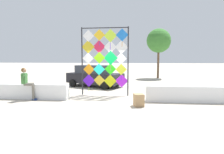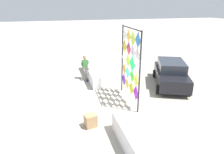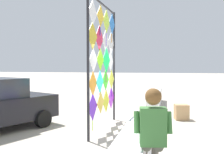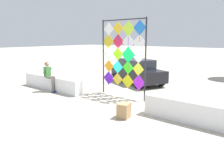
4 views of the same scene
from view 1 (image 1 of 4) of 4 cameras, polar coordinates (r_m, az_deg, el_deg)
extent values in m
plane|color=#ADA393|center=(10.51, -1.35, -6.11)|extent=(120.00, 120.00, 0.00)
cube|color=white|center=(11.32, -23.45, -3.73)|extent=(4.54, 0.49, 0.77)
cube|color=white|center=(10.36, 22.30, -4.54)|extent=(4.54, 0.49, 0.77)
cylinder|color=#232328|center=(11.50, -8.49, 4.39)|extent=(0.07, 0.07, 3.80)
cylinder|color=#232328|center=(11.06, 4.59, 4.38)|extent=(0.07, 0.07, 3.80)
cylinder|color=#232328|center=(11.32, -2.11, 13.82)|extent=(2.60, 0.15, 0.06)
cube|color=#5A18D1|center=(11.49, -6.63, -1.00)|extent=(0.73, 0.04, 0.73)
cylinder|color=#9BE516|center=(11.57, -6.59, -3.48)|extent=(0.02, 0.02, 0.28)
cube|color=gold|center=(11.32, -3.65, -0.93)|extent=(0.64, 0.04, 0.64)
cube|color=#C9CE14|center=(11.24, -0.49, -1.15)|extent=(0.72, 0.04, 0.72)
cube|color=#AB22E1|center=(11.17, 2.75, -1.11)|extent=(0.75, 0.04, 0.75)
cube|color=orange|center=(11.43, -6.59, 2.17)|extent=(0.65, 0.04, 0.65)
cylinder|color=blue|center=(11.47, -6.56, -0.03)|extent=(0.02, 0.02, 0.23)
cube|color=#23F8E3|center=(11.29, -3.71, 2.18)|extent=(0.66, 0.04, 0.66)
cylinder|color=red|center=(11.33, -3.69, -0.07)|extent=(0.02, 0.02, 0.23)
cube|color=#2DE11A|center=(11.19, -0.47, 2.28)|extent=(0.65, 0.04, 0.65)
cube|color=yellow|center=(11.10, 2.63, 2.15)|extent=(0.63, 0.04, 0.63)
cylinder|color=#2016E5|center=(11.14, 2.63, -0.25)|extent=(0.02, 0.02, 0.30)
cube|color=white|center=(11.39, -6.83, 5.29)|extent=(0.64, 0.04, 0.64)
cube|color=#7ADA14|center=(11.25, -3.63, 5.48)|extent=(0.65, 0.04, 0.65)
cube|color=#0CE454|center=(11.15, -0.40, 5.46)|extent=(0.79, 0.04, 0.79)
cylinder|color=#E516A1|center=(11.17, -0.39, 2.64)|extent=(0.02, 0.02, 0.31)
cube|color=white|center=(11.10, 2.58, 5.25)|extent=(0.65, 0.04, 0.65)
cube|color=gold|center=(11.42, -6.83, 8.51)|extent=(0.75, 0.04, 0.75)
cube|color=#DE234B|center=(11.30, -3.68, 8.61)|extent=(0.73, 0.04, 0.73)
cube|color=white|center=(11.18, -0.49, 8.54)|extent=(0.71, 0.04, 0.71)
cube|color=white|center=(11.11, 2.74, 8.49)|extent=(0.74, 0.04, 0.74)
cube|color=white|center=(11.46, -6.75, 11.57)|extent=(0.66, 0.04, 0.66)
cylinder|color=#E516B2|center=(11.43, -6.71, 9.09)|extent=(0.02, 0.02, 0.34)
cube|color=yellow|center=(11.31, -3.64, 11.85)|extent=(0.64, 0.04, 0.64)
cylinder|color=blue|center=(11.28, -3.62, 9.61)|extent=(0.02, 0.02, 0.25)
cube|color=#C1ED39|center=(11.21, -0.47, 11.69)|extent=(0.74, 0.04, 0.74)
cylinder|color=#4916E5|center=(11.17, -0.46, 8.81)|extent=(0.02, 0.02, 0.39)
cube|color=blue|center=(11.13, 2.89, 11.89)|extent=(0.70, 0.04, 0.70)
cylinder|color=orange|center=(11.09, 2.89, 9.34)|extent=(0.02, 0.02, 0.29)
cylinder|color=#666056|center=(10.71, -21.54, -4.18)|extent=(0.11, 0.11, 0.77)
cylinder|color=#666056|center=(10.72, -22.71, -1.97)|extent=(0.44, 0.20, 0.13)
cube|color=navy|center=(10.76, -21.17, -5.98)|extent=(0.25, 0.14, 0.09)
cylinder|color=#666056|center=(10.87, -21.28, -4.03)|extent=(0.11, 0.11, 0.77)
cylinder|color=#666056|center=(10.88, -22.43, -1.85)|extent=(0.44, 0.20, 0.13)
cube|color=navy|center=(10.92, -20.91, -5.80)|extent=(0.25, 0.14, 0.09)
cube|color=#3D7538|center=(10.83, -23.70, -0.38)|extent=(0.26, 0.39, 0.52)
sphere|color=#A37556|center=(10.80, -23.78, 1.73)|extent=(0.22, 0.22, 0.22)
sphere|color=brown|center=(10.81, -23.89, 1.81)|extent=(0.22, 0.22, 0.22)
cylinder|color=#3D7538|center=(10.61, -24.00, -0.24)|extent=(0.19, 0.11, 0.31)
cylinder|color=#3D7538|center=(11.03, -23.23, 0.00)|extent=(0.19, 0.11, 0.31)
cube|color=black|center=(14.64, -4.90, -0.29)|extent=(4.35, 3.19, 0.71)
cube|color=#282D38|center=(14.67, -5.38, 2.23)|extent=(2.66, 2.29, 0.57)
cylinder|color=black|center=(14.71, 1.38, -1.65)|extent=(0.57, 0.41, 0.53)
cylinder|color=black|center=(13.24, -2.13, -2.47)|extent=(0.57, 0.41, 0.53)
cylinder|color=black|center=(16.16, -7.14, -1.02)|extent=(0.57, 0.41, 0.53)
cylinder|color=black|center=(14.83, -11.10, -1.69)|extent=(0.57, 0.41, 0.53)
cube|color=tan|center=(8.91, 7.60, -6.51)|extent=(0.49, 0.54, 0.55)
cylinder|color=brown|center=(20.97, 13.01, 3.88)|extent=(0.22, 0.22, 3.06)
sphere|color=#38752D|center=(21.02, 13.15, 10.04)|extent=(2.42, 2.42, 2.42)
sphere|color=#38752D|center=(21.57, 14.52, 9.02)|extent=(1.25, 1.25, 1.25)
sphere|color=#38752D|center=(20.72, 12.71, 10.10)|extent=(1.75, 1.75, 1.75)
sphere|color=#38752D|center=(20.99, 13.80, 10.18)|extent=(1.52, 1.52, 1.52)
camera|label=2|loc=(10.78, 50.13, 17.66)|focal=31.04mm
camera|label=3|loc=(12.61, -37.61, 3.47)|focal=39.05mm
camera|label=4|loc=(5.44, 69.62, 9.89)|focal=35.24mm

